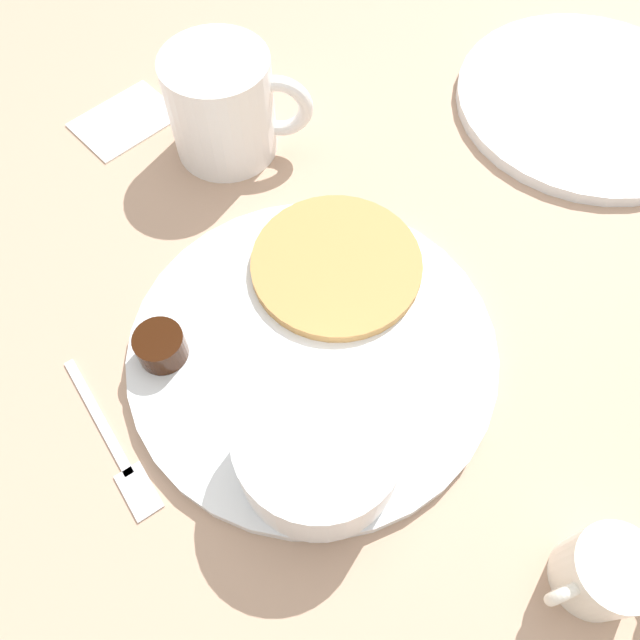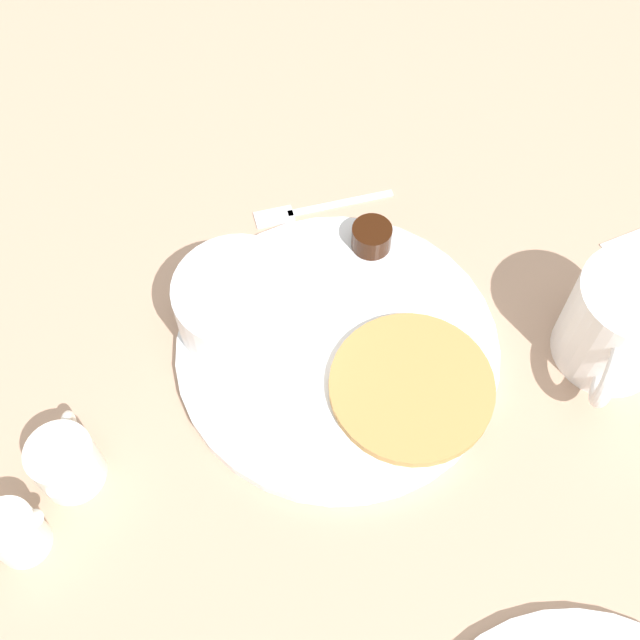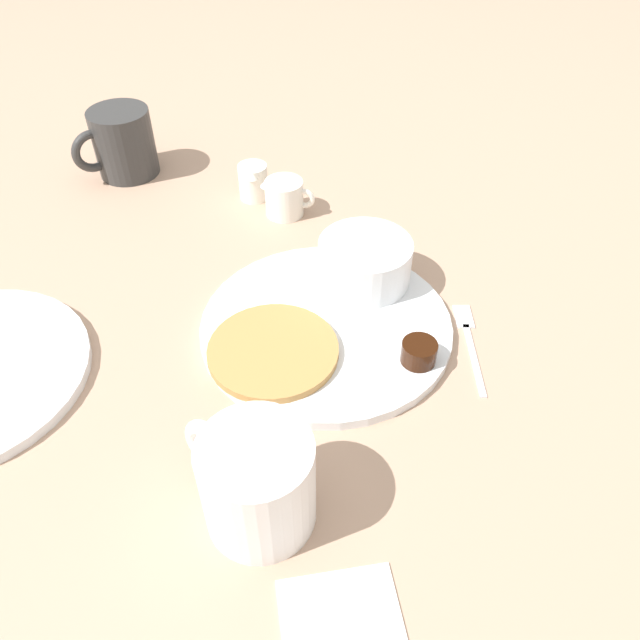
# 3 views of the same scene
# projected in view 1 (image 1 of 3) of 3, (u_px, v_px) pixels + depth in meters

# --- Properties ---
(ground_plane) EXTENTS (4.00, 4.00, 0.00)m
(ground_plane) POSITION_uv_depth(u_px,v_px,m) (313.00, 353.00, 0.48)
(ground_plane) COLOR tan
(plate) EXTENTS (0.28, 0.28, 0.01)m
(plate) POSITION_uv_depth(u_px,v_px,m) (313.00, 350.00, 0.48)
(plate) COLOR white
(plate) RESTS_ON ground_plane
(pancake_stack) EXTENTS (0.14, 0.14, 0.01)m
(pancake_stack) POSITION_uv_depth(u_px,v_px,m) (336.00, 265.00, 0.51)
(pancake_stack) COLOR #B78447
(pancake_stack) RESTS_ON plate
(bowl) EXTENTS (0.11, 0.11, 0.05)m
(bowl) POSITION_uv_depth(u_px,v_px,m) (319.00, 447.00, 0.41)
(bowl) COLOR white
(bowl) RESTS_ON plate
(syrup_cup) EXTENTS (0.04, 0.04, 0.02)m
(syrup_cup) POSITION_uv_depth(u_px,v_px,m) (161.00, 346.00, 0.46)
(syrup_cup) COLOR black
(syrup_cup) RESTS_ON plate
(butter_ramekin) EXTENTS (0.04, 0.04, 0.04)m
(butter_ramekin) POSITION_uv_depth(u_px,v_px,m) (294.00, 483.00, 0.41)
(butter_ramekin) COLOR white
(butter_ramekin) RESTS_ON plate
(coffee_mug) EXTENTS (0.10, 0.12, 0.10)m
(coffee_mug) POSITION_uv_depth(u_px,v_px,m) (224.00, 106.00, 0.55)
(coffee_mug) COLOR white
(coffee_mug) RESTS_ON ground_plane
(creamer_pitcher_near) EXTENTS (0.07, 0.05, 0.05)m
(creamer_pitcher_near) POSITION_uv_depth(u_px,v_px,m) (603.00, 573.00, 0.38)
(creamer_pitcher_near) COLOR white
(creamer_pitcher_near) RESTS_ON ground_plane
(fork) EXTENTS (0.05, 0.14, 0.00)m
(fork) POSITION_uv_depth(u_px,v_px,m) (117.00, 452.00, 0.44)
(fork) COLOR silver
(fork) RESTS_ON ground_plane
(napkin) EXTENTS (0.10, 0.08, 0.00)m
(napkin) POSITION_uv_depth(u_px,v_px,m) (125.00, 119.00, 0.61)
(napkin) COLOR white
(napkin) RESTS_ON ground_plane
(far_plate) EXTENTS (0.26, 0.26, 0.01)m
(far_plate) POSITION_uv_depth(u_px,v_px,m) (589.00, 101.00, 0.62)
(far_plate) COLOR white
(far_plate) RESTS_ON ground_plane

